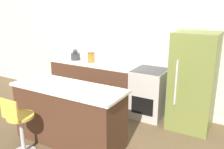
# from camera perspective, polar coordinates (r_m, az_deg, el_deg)

# --- Properties ---
(ground_plane) EXTENTS (14.00, 14.00, 0.00)m
(ground_plane) POSITION_cam_1_polar(r_m,az_deg,el_deg) (5.06, -3.32, -8.44)
(ground_plane) COLOR brown
(wall_back) EXTENTS (8.00, 0.06, 2.60)m
(wall_back) POSITION_cam_1_polar(r_m,az_deg,el_deg) (5.23, 0.48, 7.37)
(wall_back) COLOR beige
(wall_back) RESTS_ON ground_plane
(back_counter) EXTENTS (1.83, 0.62, 0.92)m
(back_counter) POSITION_cam_1_polar(r_m,az_deg,el_deg) (5.28, -3.95, -1.99)
(back_counter) COLOR #4C2D1E
(back_counter) RESTS_ON ground_plane
(kitchen_island) EXTENTS (1.77, 0.66, 0.91)m
(kitchen_island) POSITION_cam_1_polar(r_m,az_deg,el_deg) (3.92, -9.71, -8.97)
(kitchen_island) COLOR #4C2D1E
(kitchen_island) RESTS_ON ground_plane
(oven_range) EXTENTS (0.59, 0.63, 0.92)m
(oven_range) POSITION_cam_1_polar(r_m,az_deg,el_deg) (4.75, 8.44, -4.26)
(oven_range) COLOR #B7B2A8
(oven_range) RESTS_ON ground_plane
(refrigerator) EXTENTS (0.70, 0.70, 1.66)m
(refrigerator) POSITION_cam_1_polar(r_m,az_deg,el_deg) (4.41, 18.03, -1.50)
(refrigerator) COLOR olive
(refrigerator) RESTS_ON ground_plane
(stool_chair) EXTENTS (0.38, 0.38, 0.89)m
(stool_chair) POSITION_cam_1_polar(r_m,az_deg,el_deg) (3.79, -20.33, -11.12)
(stool_chair) COLOR #B7B7BC
(stool_chair) RESTS_ON ground_plane
(kettle) EXTENTS (0.20, 0.20, 0.23)m
(kettle) POSITION_cam_1_polar(r_m,az_deg,el_deg) (5.37, -8.37, 4.32)
(kettle) COLOR #333338
(kettle) RESTS_ON back_counter
(mixing_bowl) EXTENTS (0.28, 0.28, 0.08)m
(mixing_bowl) POSITION_cam_1_polar(r_m,az_deg,el_deg) (4.91, -0.41, 2.75)
(mixing_bowl) COLOR white
(mixing_bowl) RESTS_ON back_counter
(canister_jar) EXTENTS (0.15, 0.15, 0.19)m
(canister_jar) POSITION_cam_1_polar(r_m,az_deg,el_deg) (5.13, -4.79, 3.95)
(canister_jar) COLOR #9E6623
(canister_jar) RESTS_ON back_counter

